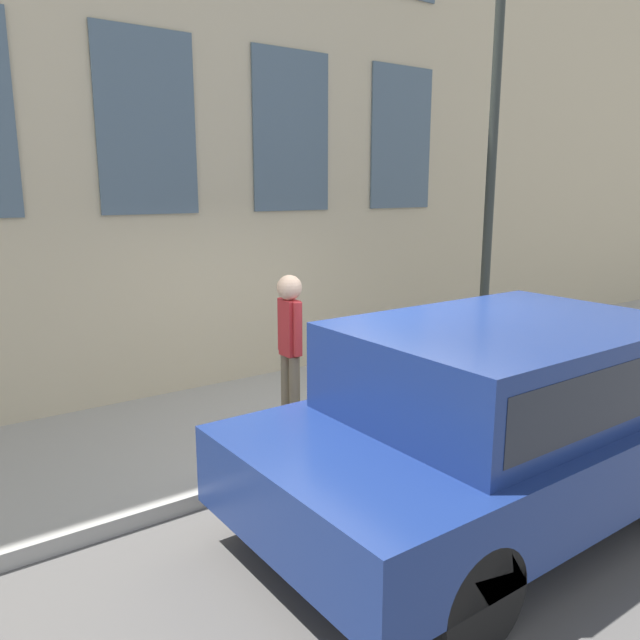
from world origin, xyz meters
The scene contains 6 objects.
ground_plane centered at (0.00, 0.00, 0.00)m, with size 80.00×80.00×0.00m, color #514F4C.
sidewalk centered at (1.33, 0.00, 0.07)m, with size 2.66×60.00×0.14m.
fire_hydrant centered at (0.46, -0.26, 0.54)m, with size 0.32×0.44×0.78m.
person centered at (0.85, 0.24, 1.13)m, with size 0.40×0.26×1.64m.
parked_truck_navy_near centered at (-1.49, -0.27, 0.94)m, with size 2.09×4.27×1.63m.
street_lamp centered at (0.82, -2.81, 3.74)m, with size 0.36×0.36×5.83m.
Camera 1 is at (-4.50, 3.69, 2.67)m, focal length 35.00 mm.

